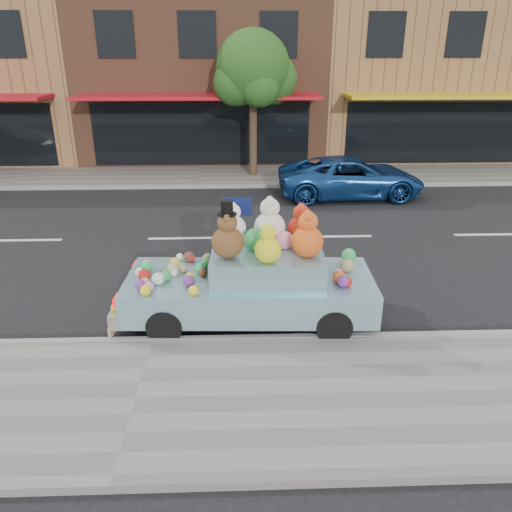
{
  "coord_description": "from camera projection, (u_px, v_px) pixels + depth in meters",
  "views": [
    {
      "loc": [
        1.46,
        -12.1,
        4.54
      ],
      "look_at": [
        1.73,
        -4.23,
        1.25
      ],
      "focal_mm": 35.0,
      "sensor_mm": 36.0,
      "label": 1
    }
  ],
  "objects": [
    {
      "name": "car_blue",
      "position": [
        351.0,
        177.0,
        16.24
      ],
      "size": [
        4.75,
        2.32,
        1.3
      ],
      "primitive_type": "imported",
      "rotation": [
        0.0,
        0.0,
        1.61
      ],
      "color": "#1A4A93",
      "rests_on": "ground"
    },
    {
      "name": "near_kerb",
      "position": [
        153.0,
        341.0,
        8.23
      ],
      "size": [
        60.0,
        0.12,
        0.13
      ],
      "primitive_type": "cube",
      "color": "gray",
      "rests_on": "ground"
    },
    {
      "name": "storefront_mid",
      "position": [
        205.0,
        70.0,
        22.5
      ],
      "size": [
        10.0,
        9.8,
        7.3
      ],
      "color": "brown",
      "rests_on": "ground"
    },
    {
      "name": "street_tree",
      "position": [
        254.0,
        74.0,
        17.55
      ],
      "size": [
        3.0,
        2.7,
        5.22
      ],
      "color": "#38281C",
      "rests_on": "ground"
    },
    {
      "name": "storefront_right",
      "position": [
        424.0,
        69.0,
        22.82
      ],
      "size": [
        10.0,
        9.8,
        7.3
      ],
      "color": "olive",
      "rests_on": "ground"
    },
    {
      "name": "art_car",
      "position": [
        253.0,
        278.0,
        8.74
      ],
      "size": [
        4.54,
        1.92,
        2.32
      ],
      "rotation": [
        0.0,
        0.0,
        -0.04
      ],
      "color": "black",
      "rests_on": "ground"
    },
    {
      "name": "ground",
      "position": [
        183.0,
        238.0,
        12.86
      ],
      "size": [
        120.0,
        120.0,
        0.0
      ],
      "primitive_type": "plane",
      "color": "black",
      "rests_on": "ground"
    },
    {
      "name": "far_sidewalk",
      "position": [
        200.0,
        176.0,
        18.83
      ],
      "size": [
        60.0,
        3.0,
        0.12
      ],
      "primitive_type": "cube",
      "color": "gray",
      "rests_on": "ground"
    },
    {
      "name": "far_kerb",
      "position": [
        197.0,
        186.0,
        17.45
      ],
      "size": [
        60.0,
        0.12,
        0.13
      ],
      "primitive_type": "cube",
      "color": "gray",
      "rests_on": "ground"
    },
    {
      "name": "near_sidewalk",
      "position": [
        136.0,
        401.0,
        6.84
      ],
      "size": [
        60.0,
        3.0,
        0.12
      ],
      "primitive_type": "cube",
      "color": "gray",
      "rests_on": "ground"
    }
  ]
}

